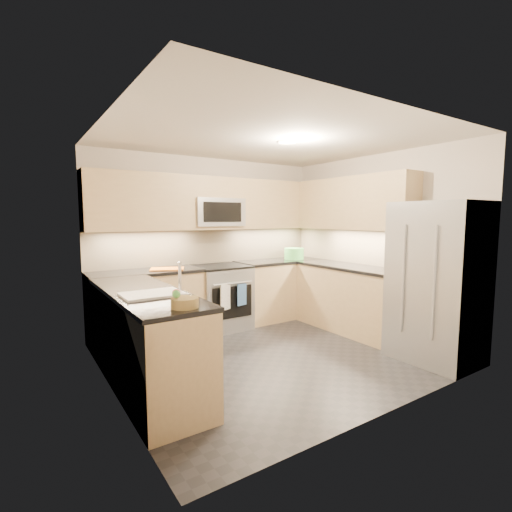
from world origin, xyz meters
name	(u,v)px	position (x,y,z in m)	size (l,w,h in m)	color
floor	(272,354)	(0.00, 0.00, 0.00)	(3.60, 3.20, 0.00)	#26262B
ceiling	(273,139)	(0.00, 0.00, 2.50)	(3.60, 3.20, 0.02)	beige
wall_back	(210,242)	(0.00, 1.60, 1.25)	(3.60, 0.02, 2.50)	beige
wall_front	(391,265)	(0.00, -1.60, 1.25)	(3.60, 0.02, 2.50)	beige
wall_left	(109,260)	(-1.80, 0.00, 1.25)	(0.02, 3.20, 2.50)	beige
wall_right	(375,244)	(1.80, 0.00, 1.25)	(0.02, 3.20, 2.50)	beige
base_cab_back_left	(147,308)	(-1.09, 1.30, 0.45)	(1.42, 0.60, 0.90)	tan
base_cab_back_right	(279,290)	(1.09, 1.30, 0.45)	(1.42, 0.60, 0.90)	tan
base_cab_right	(351,300)	(1.50, 0.15, 0.45)	(0.60, 1.70, 0.90)	tan
base_cab_peninsula	(146,341)	(-1.50, 0.00, 0.45)	(0.60, 2.00, 0.90)	tan
countertop_back_left	(145,272)	(-1.09, 1.30, 0.92)	(1.42, 0.63, 0.04)	black
countertop_back_right	(280,261)	(1.09, 1.30, 0.92)	(1.42, 0.63, 0.04)	black
countertop_right	(352,267)	(1.50, 0.15, 0.92)	(0.63, 1.70, 0.04)	black
countertop_peninsula	(144,293)	(-1.50, 0.00, 0.92)	(0.63, 2.00, 0.04)	black
upper_cab_back	(215,204)	(0.00, 1.43, 1.83)	(3.60, 0.35, 0.75)	tan
upper_cab_right	(353,203)	(1.62, 0.28, 1.83)	(0.35, 1.95, 0.75)	tan
backsplash_back	(211,246)	(0.00, 1.60, 1.20)	(3.60, 0.01, 0.51)	tan
backsplash_right	(350,246)	(1.80, 0.45, 1.20)	(0.01, 2.30, 0.51)	tan
gas_range	(221,298)	(0.00, 1.28, 0.46)	(0.76, 0.65, 0.91)	#93979A
range_cooktop	(221,267)	(0.00, 1.28, 0.92)	(0.76, 0.65, 0.03)	black
oven_door_glass	(232,302)	(0.00, 0.95, 0.45)	(0.62, 0.02, 0.45)	black
oven_handle	(233,283)	(0.00, 0.93, 0.72)	(0.02, 0.02, 0.60)	#B2B5BA
microwave	(216,212)	(0.00, 1.40, 1.70)	(0.76, 0.40, 0.40)	#9B9CA2
microwave_door	(223,212)	(0.00, 1.20, 1.70)	(0.60, 0.01, 0.28)	black
refrigerator	(437,282)	(1.45, -1.15, 0.90)	(0.70, 0.90, 1.80)	#9DA1A5
fridge_handle_left	(434,284)	(1.08, -1.33, 0.95)	(0.02, 0.02, 1.20)	#B2B5BA
fridge_handle_right	(403,279)	(1.08, -0.97, 0.95)	(0.02, 0.02, 1.20)	#B2B5BA
sink_basin	(153,302)	(-1.50, -0.25, 0.88)	(0.52, 0.38, 0.16)	white
faucet	(180,277)	(-1.24, -0.25, 1.08)	(0.03, 0.03, 0.28)	silver
utensil_bowl	(294,254)	(1.35, 1.26, 1.03)	(0.32, 0.32, 0.18)	#51B94F
cutting_board	(167,269)	(-0.81, 1.26, 0.95)	(0.43, 0.30, 0.01)	#CD6613
fruit_basket	(185,303)	(-1.44, -0.83, 0.98)	(0.21, 0.21, 0.08)	#A4884C
fruit_apple	(176,293)	(-1.50, -0.82, 1.05)	(0.06, 0.06, 0.06)	#B42C14
fruit_pear	(176,294)	(-1.51, -0.84, 1.05)	(0.06, 0.06, 0.06)	#4CAD4A
dish_towel_check	(225,297)	(-0.13, 0.91, 0.55)	(0.19, 0.02, 0.36)	white
dish_towel_blue	(242,295)	(0.13, 0.91, 0.55)	(0.16, 0.01, 0.30)	#365D97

